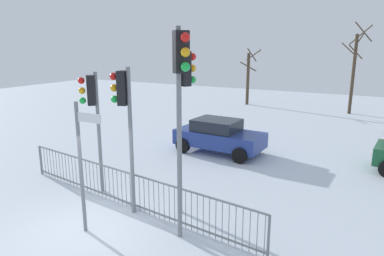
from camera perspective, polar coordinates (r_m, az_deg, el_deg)
ground_plane at (r=9.62m, az=-16.80°, el=-15.85°), size 60.00×60.00×0.00m
traffic_light_rear_right at (r=11.08m, az=-15.97°, el=3.50°), size 0.46×0.47×3.82m
traffic_light_rear_left at (r=9.27m, az=-1.32°, el=5.51°), size 0.40×0.53×4.55m
traffic_light_foreground_right at (r=7.73m, az=-1.82°, el=6.33°), size 0.48×0.45×5.01m
traffic_light_mid_left at (r=9.42m, az=-10.96°, el=3.18°), size 0.56×0.37×4.06m
direction_sign_post at (r=8.90m, az=-17.47°, el=-5.28°), size 0.79×0.09×3.32m
pedestrian_guard_railing at (r=10.48m, az=-10.71°, el=-9.60°), size 8.87×1.22×1.07m
car_blue_far at (r=15.26m, az=4.37°, el=-1.21°), size 3.88×2.08×1.47m
bare_tree_left at (r=26.02m, az=24.85°, el=8.59°), size 1.82×1.80×6.03m
bare_tree_centre at (r=27.85m, az=9.14°, el=8.23°), size 1.33×1.65×4.36m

